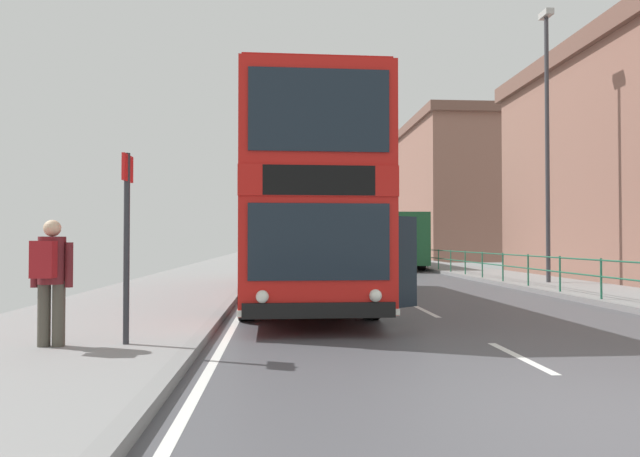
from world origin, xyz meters
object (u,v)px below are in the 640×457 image
at_px(bus_stop_sign_near, 127,226).
at_px(double_decker_bus_main, 300,208).
at_px(background_bus_far_lane, 389,239).
at_px(street_lamp_far_side, 547,127).
at_px(pedestrian_with_backpack, 51,273).
at_px(background_building_00, 478,192).

bearing_deg(bus_stop_sign_near, double_decker_bus_main, 68.95).
xyz_separation_m(background_bus_far_lane, street_lamp_far_side, (2.86, -13.19, 3.72)).
bearing_deg(street_lamp_far_side, pedestrian_with_backpack, -138.02).
distance_m(pedestrian_with_backpack, background_building_00, 44.37).
bearing_deg(street_lamp_far_side, background_building_00, 74.77).
height_order(background_bus_far_lane, street_lamp_far_side, street_lamp_far_side).
relative_size(background_bus_far_lane, pedestrian_with_backpack, 5.99).
distance_m(bus_stop_sign_near, background_building_00, 43.77).
distance_m(background_bus_far_lane, bus_stop_sign_near, 25.08).
relative_size(pedestrian_with_backpack, street_lamp_far_side, 0.18).
bearing_deg(bus_stop_sign_near, background_bus_far_lane, 71.16).
xyz_separation_m(background_bus_far_lane, pedestrian_with_backpack, (-9.03, -23.88, -0.50)).
xyz_separation_m(pedestrian_with_backpack, background_building_00, (19.72, 39.48, 4.58)).
bearing_deg(street_lamp_far_side, double_decker_bus_main, -155.00).
height_order(pedestrian_with_backpack, bus_stop_sign_near, bus_stop_sign_near).
height_order(double_decker_bus_main, background_building_00, background_building_00).
height_order(background_bus_far_lane, bus_stop_sign_near, background_bus_far_lane).
bearing_deg(background_bus_far_lane, background_building_00, 55.58).
bearing_deg(bus_stop_sign_near, street_lamp_far_side, 43.92).
xyz_separation_m(bus_stop_sign_near, street_lamp_far_side, (10.95, 10.55, 3.60)).
bearing_deg(background_building_00, bus_stop_sign_near, -115.53).
distance_m(background_bus_far_lane, background_building_00, 19.35).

